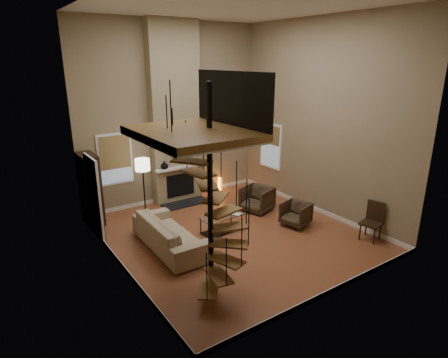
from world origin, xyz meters
TOP-DOWN VIEW (x-y plane):
  - ground at (0.00, 0.00)m, footprint 6.00×6.50m
  - back_wall at (0.00, 3.25)m, footprint 6.00×0.02m
  - front_wall at (0.00, -3.25)m, footprint 6.00×0.02m
  - left_wall at (-3.00, 0.00)m, footprint 0.02×6.50m
  - right_wall at (3.00, 0.00)m, footprint 0.02×6.50m
  - ceiling at (0.00, 0.00)m, footprint 6.00×6.50m
  - baseboard_back at (0.00, 3.24)m, footprint 6.00×0.02m
  - baseboard_front at (0.00, -3.24)m, footprint 6.00×0.02m
  - baseboard_left at (-2.99, 0.00)m, footprint 0.02×6.50m
  - baseboard_right at (2.99, 0.00)m, footprint 0.02×6.50m
  - chimney_breast at (0.00, 3.06)m, footprint 1.60×0.38m
  - hearth at (0.00, 2.57)m, footprint 1.50×0.60m
  - firebox at (0.00, 2.86)m, footprint 0.95×0.02m
  - mantel at (0.00, 2.78)m, footprint 1.70×0.18m
  - mirror_frame at (0.00, 2.84)m, footprint 0.94×0.10m
  - mirror_disc at (0.00, 2.85)m, footprint 0.80×0.01m
  - vase_left at (-0.55, 2.82)m, footprint 0.24×0.24m
  - vase_right at (0.60, 2.82)m, footprint 0.20×0.20m
  - window_back at (-1.90, 3.22)m, footprint 1.02×0.06m
  - window_right at (2.97, 2.00)m, footprint 0.06×1.02m
  - entry_door at (-2.95, 1.80)m, footprint 0.10×1.05m
  - loft at (-2.04, -1.80)m, footprint 1.70×2.20m
  - spiral_stair at (-1.78, -1.79)m, footprint 1.47×1.47m
  - hutch at (-2.80, 2.80)m, footprint 0.43×0.91m
  - sofa at (-1.70, 0.24)m, footprint 1.01×2.51m
  - armchair_near at (1.61, 0.92)m, footprint 1.07×1.05m
  - armchair_far at (1.78, -0.55)m, footprint 0.85×0.83m
  - coffee_table at (-0.17, 0.27)m, footprint 1.20×0.68m
  - bowl at (-0.17, 0.32)m, footprint 0.41×0.41m
  - book at (0.18, 0.12)m, footprint 0.29×0.33m
  - floor_lamp at (-1.42, 2.39)m, footprint 0.42×0.42m
  - accent_lamp at (1.53, 2.91)m, footprint 0.14×0.14m
  - side_chair at (2.76, -2.21)m, footprint 0.56×0.56m

SIDE VIEW (x-z plane):
  - ground at x=0.00m, z-range -0.01..0.00m
  - hearth at x=0.00m, z-range 0.00..0.04m
  - baseboard_back at x=0.00m, z-range 0.00..0.12m
  - baseboard_front at x=0.00m, z-range 0.00..0.12m
  - baseboard_left at x=-2.99m, z-range 0.00..0.12m
  - baseboard_right at x=2.99m, z-range 0.00..0.12m
  - accent_lamp at x=1.53m, z-range -0.01..0.51m
  - coffee_table at x=-0.17m, z-range 0.06..0.50m
  - armchair_near at x=1.61m, z-range -0.03..0.74m
  - armchair_far at x=1.78m, z-range 0.04..0.67m
  - sofa at x=-1.70m, z-range 0.03..0.76m
  - book at x=0.18m, z-range 0.45..0.48m
  - bowl at x=-0.17m, z-range 0.45..0.55m
  - side_chair at x=2.76m, z-range 0.03..1.02m
  - firebox at x=0.00m, z-range 0.19..0.91m
  - hutch at x=-2.80m, z-range -0.06..1.96m
  - entry_door at x=-2.95m, z-range -0.03..2.13m
  - mantel at x=0.00m, z-range 1.12..1.18m
  - vase_right at x=0.60m, z-range 1.18..1.39m
  - vase_left at x=-0.55m, z-range 1.18..1.43m
  - floor_lamp at x=-1.42m, z-range 0.55..2.27m
  - window_back at x=-1.90m, z-range 0.86..2.38m
  - window_right at x=2.97m, z-range 0.87..2.39m
  - spiral_stair at x=-1.78m, z-range -0.25..3.81m
  - mirror_frame at x=0.00m, z-range 1.48..2.42m
  - mirror_disc at x=0.00m, z-range 1.55..2.35m
  - back_wall at x=0.00m, z-range 0.00..5.50m
  - front_wall at x=0.00m, z-range 0.00..5.50m
  - left_wall at x=-3.00m, z-range 0.00..5.50m
  - right_wall at x=3.00m, z-range 0.00..5.50m
  - chimney_breast at x=0.00m, z-range 0.00..5.50m
  - loft at x=-2.04m, z-range 2.69..3.78m
  - ceiling at x=0.00m, z-range 5.49..5.50m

